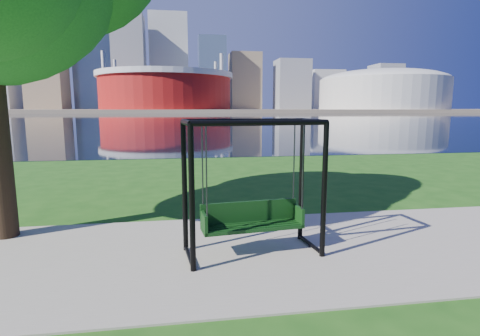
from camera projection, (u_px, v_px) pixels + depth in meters
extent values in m
plane|color=#1E5114|center=(241.00, 242.00, 6.86)|extent=(900.00, 900.00, 0.00)
cube|color=#9E937F|center=(245.00, 252.00, 6.37)|extent=(120.00, 4.00, 0.03)
cube|color=black|center=(185.00, 117.00, 106.39)|extent=(900.00, 180.00, 0.02)
cube|color=#937F60|center=(182.00, 110.00, 305.29)|extent=(900.00, 228.00, 2.00)
cylinder|color=maroon|center=(166.00, 92.00, 232.60)|extent=(80.00, 80.00, 22.00)
cylinder|color=silver|center=(165.00, 76.00, 231.11)|extent=(83.00, 83.00, 3.00)
cylinder|color=silver|center=(216.00, 86.00, 255.38)|extent=(2.00, 2.00, 32.00)
cylinder|color=silver|center=(116.00, 85.00, 245.34)|extent=(2.00, 2.00, 32.00)
cylinder|color=silver|center=(104.00, 80.00, 208.26)|extent=(2.00, 2.00, 32.00)
cylinder|color=silver|center=(222.00, 82.00, 218.30)|extent=(2.00, 2.00, 32.00)
cylinder|color=beige|center=(382.00, 94.00, 254.87)|extent=(84.00, 84.00, 20.00)
ellipsoid|color=beige|center=(383.00, 81.00, 253.46)|extent=(84.00, 84.00, 15.12)
cube|color=#998466|center=(45.00, 49.00, 277.12)|extent=(26.00, 26.00, 88.00)
cube|color=slate|center=(94.00, 50.00, 305.54)|extent=(30.00, 24.00, 95.00)
cube|color=gray|center=(129.00, 63.00, 292.41)|extent=(24.00, 24.00, 72.00)
cube|color=silver|center=(169.00, 63.00, 325.63)|extent=(32.00, 28.00, 80.00)
cube|color=slate|center=(212.00, 74.00, 308.30)|extent=(22.00, 22.00, 58.00)
cube|color=#998466|center=(245.00, 82.00, 328.30)|extent=(26.00, 26.00, 48.00)
cube|color=gray|center=(292.00, 85.00, 325.11)|extent=(28.00, 24.00, 42.00)
cube|color=silver|center=(325.00, 90.00, 356.07)|extent=(30.00, 26.00, 36.00)
cube|color=gray|center=(385.00, 87.00, 343.87)|extent=(24.00, 24.00, 40.00)
cube|color=#998466|center=(414.00, 93.00, 365.24)|extent=(26.00, 26.00, 32.00)
cylinder|color=black|center=(192.00, 200.00, 5.43)|extent=(0.10, 0.10, 2.22)
cylinder|color=black|center=(324.00, 192.00, 5.98)|extent=(0.10, 0.10, 2.22)
cylinder|color=black|center=(185.00, 188.00, 6.25)|extent=(0.10, 0.10, 2.22)
cylinder|color=black|center=(301.00, 182.00, 6.81)|extent=(0.10, 0.10, 2.22)
cylinder|color=black|center=(262.00, 123.00, 5.53)|extent=(2.12, 0.32, 0.09)
cylinder|color=black|center=(246.00, 121.00, 6.36)|extent=(2.12, 0.32, 0.09)
cylinder|color=black|center=(186.00, 123.00, 5.67)|extent=(0.18, 0.87, 0.09)
cylinder|color=black|center=(189.00, 257.00, 6.00)|extent=(0.17, 0.87, 0.07)
cylinder|color=black|center=(314.00, 121.00, 6.22)|extent=(0.18, 0.87, 0.09)
cylinder|color=black|center=(310.00, 244.00, 6.56)|extent=(0.17, 0.87, 0.07)
cube|color=black|center=(253.00, 227.00, 6.22)|extent=(1.73, 0.62, 0.06)
cube|color=black|center=(249.00, 212.00, 6.36)|extent=(1.68, 0.24, 0.37)
cube|color=black|center=(204.00, 223.00, 5.98)|extent=(0.10, 0.44, 0.33)
cube|color=black|center=(298.00, 215.00, 6.41)|extent=(0.10, 0.44, 0.33)
cylinder|color=#333338|center=(206.00, 172.00, 5.68)|extent=(0.03, 0.03, 1.40)
cylinder|color=#333338|center=(303.00, 168.00, 6.10)|extent=(0.03, 0.03, 1.40)
cylinder|color=#333338|center=(203.00, 169.00, 6.02)|extent=(0.03, 0.03, 1.40)
cylinder|color=#333338|center=(294.00, 165.00, 6.44)|extent=(0.03, 0.03, 1.40)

